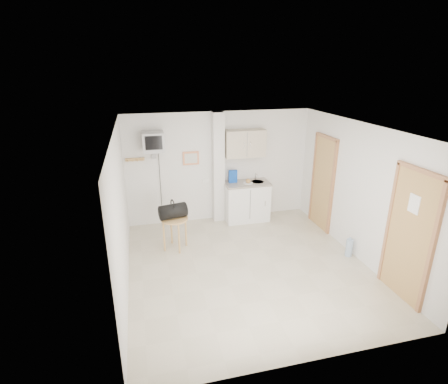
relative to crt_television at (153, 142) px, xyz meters
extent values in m
plane|color=beige|center=(1.45, -2.02, -1.94)|extent=(4.50, 4.50, 0.00)
cube|color=white|center=(1.45, 0.23, -0.69)|extent=(4.20, 0.04, 2.50)
cube|color=white|center=(1.45, -4.27, -0.69)|extent=(4.20, 0.04, 2.50)
cube|color=white|center=(-0.65, -2.02, -0.69)|extent=(0.04, 4.50, 2.50)
cube|color=white|center=(3.55, -2.02, -0.69)|extent=(0.04, 4.50, 2.50)
cube|color=white|center=(1.45, -2.02, 0.56)|extent=(4.20, 4.50, 0.04)
cube|color=white|center=(1.40, 0.12, -0.69)|extent=(0.25, 0.22, 2.50)
cube|color=#E88957|center=(0.80, 0.21, -0.44)|extent=(0.36, 0.03, 0.30)
cube|color=silver|center=(0.80, 0.19, -0.44)|extent=(0.28, 0.01, 0.22)
cube|color=tan|center=(-0.40, 0.20, -0.39)|extent=(0.40, 0.05, 0.06)
cube|color=white|center=(1.13, 0.22, -0.99)|extent=(0.15, 0.02, 0.08)
cylinder|color=tan|center=(-0.55, 0.14, -0.40)|extent=(0.02, 0.08, 0.02)
cylinder|color=tan|center=(-0.45, 0.14, -0.40)|extent=(0.02, 0.08, 0.02)
cylinder|color=tan|center=(-0.35, 0.14, -0.40)|extent=(0.02, 0.08, 0.02)
cylinder|color=tan|center=(-0.25, 0.14, -0.40)|extent=(0.02, 0.08, 0.02)
cube|color=#A77F3F|center=(3.52, -0.77, -0.94)|extent=(0.04, 0.75, 2.00)
cube|color=brown|center=(3.52, -0.77, -0.94)|extent=(0.06, 0.87, 2.06)
cube|color=#A77F3F|center=(3.52, -3.37, -0.93)|extent=(0.04, 0.82, 2.02)
cube|color=brown|center=(3.52, -3.37, -0.93)|extent=(0.06, 0.94, 2.08)
cube|color=white|center=(3.50, -3.37, -0.39)|extent=(0.01, 0.20, 0.28)
cube|color=white|center=(2.03, -0.05, -1.50)|extent=(1.00, 0.55, 0.88)
cube|color=gray|center=(2.03, -0.05, -1.04)|extent=(1.03, 0.58, 0.04)
cylinder|color=#B7B7BA|center=(2.28, -0.05, -1.04)|extent=(0.30, 0.30, 0.05)
cylinder|color=#B7B7BA|center=(2.28, 0.09, -0.94)|extent=(0.02, 0.02, 0.16)
cylinder|color=#B7B7BA|center=(2.28, 0.03, -0.86)|extent=(0.02, 0.13, 0.02)
cube|color=#BCB298|center=(2.00, 0.07, -0.14)|extent=(0.90, 0.32, 0.60)
cube|color=#0E42AE|center=(1.72, 0.03, -0.87)|extent=(0.19, 0.07, 0.29)
cylinder|color=white|center=(2.04, -0.11, -1.01)|extent=(0.22, 0.22, 0.01)
sphere|color=tan|center=(2.04, -0.11, -0.96)|extent=(0.11, 0.11, 0.11)
cube|color=slate|center=(0.00, 0.07, -0.21)|extent=(0.36, 0.32, 0.02)
cube|color=slate|center=(0.00, 0.20, -0.29)|extent=(0.10, 0.06, 0.20)
cube|color=#AFB0B1|center=(0.00, 0.00, 0.01)|extent=(0.44, 0.42, 0.40)
cube|color=black|center=(0.00, -0.22, 0.03)|extent=(0.34, 0.02, 0.28)
cylinder|color=black|center=(0.10, 0.21, -1.07)|extent=(0.01, 0.01, 1.73)
cylinder|color=tan|center=(0.26, -1.03, -1.30)|extent=(0.53, 0.53, 0.03)
cylinder|color=tan|center=(0.48, -0.98, -1.62)|extent=(0.04, 0.04, 0.62)
cylinder|color=tan|center=(0.21, -0.81, -1.62)|extent=(0.04, 0.04, 0.62)
cylinder|color=tan|center=(0.04, -1.08, -1.62)|extent=(0.04, 0.04, 0.62)
cylinder|color=tan|center=(0.31, -1.25, -1.62)|extent=(0.04, 0.04, 0.62)
cylinder|color=black|center=(0.24, -1.02, -1.14)|extent=(0.57, 0.39, 0.28)
torus|color=black|center=(0.24, -1.02, -1.01)|extent=(0.07, 0.22, 0.22)
cylinder|color=#95B0CC|center=(3.43, -2.12, -1.76)|extent=(0.13, 0.13, 0.34)
cylinder|color=#95B0CC|center=(3.43, -2.12, -1.57)|extent=(0.04, 0.04, 0.04)
camera|label=1|loc=(-0.29, -7.25, 1.50)|focal=28.00mm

